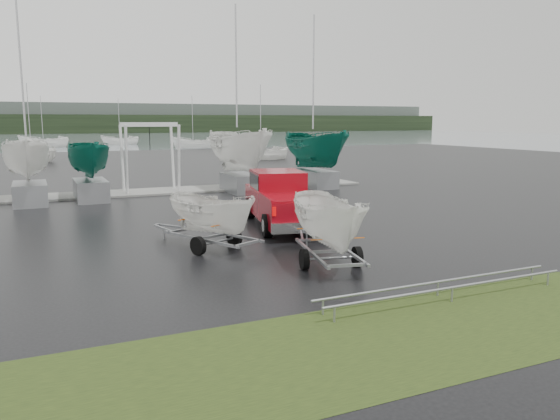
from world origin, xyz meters
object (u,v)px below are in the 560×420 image
at_px(trailer_hitched, 330,177).
at_px(pickup_truck, 281,197).
at_px(boat_hoist, 150,147).
at_px(trailer_parked, 211,180).

bearing_deg(trailer_hitched, pickup_truck, 90.00).
bearing_deg(trailer_hitched, boat_hoist, 106.89).
bearing_deg(pickup_truck, trailer_parked, -128.65).
xyz_separation_m(trailer_hitched, trailer_parked, (-2.48, 3.41, -0.31)).
relative_size(pickup_truck, trailer_hitched, 1.39).
relative_size(pickup_truck, trailer_parked, 1.59).
height_order(pickup_truck, trailer_hitched, trailer_hitched).
height_order(pickup_truck, boat_hoist, boat_hoist).
distance_m(trailer_hitched, boat_hoist, 18.83).
relative_size(pickup_truck, boat_hoist, 1.64).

